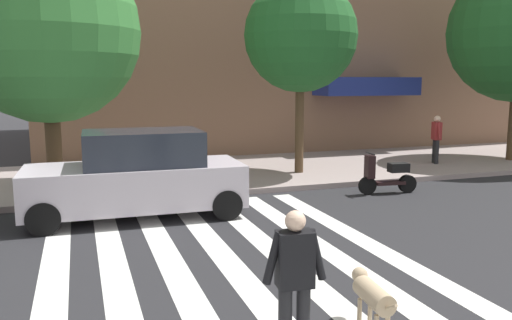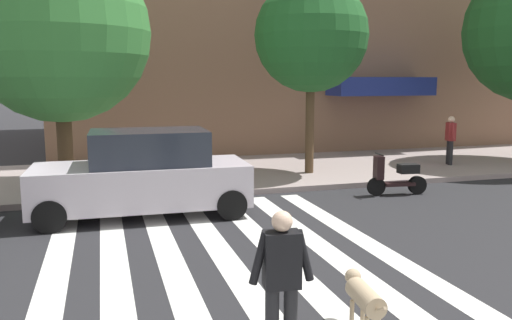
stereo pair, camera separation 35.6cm
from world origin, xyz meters
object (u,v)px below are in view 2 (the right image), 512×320
(parked_scooter, at_px, (397,177))
(pedestrian_bystander, at_px, (450,137))
(street_tree_nearest, at_px, (59,32))
(dog_on_leash, at_px, (364,296))
(parked_car_behind_first, at_px, (144,175))
(pedestrian_dog_walker, at_px, (282,277))
(street_tree_middle, at_px, (311,36))

(parked_scooter, bearing_deg, pedestrian_bystander, 37.90)
(street_tree_nearest, distance_m, dog_on_leash, 10.70)
(parked_car_behind_first, height_order, parked_scooter, parked_car_behind_first)
(street_tree_nearest, height_order, pedestrian_dog_walker, street_tree_nearest)
(parked_car_behind_first, bearing_deg, street_tree_nearest, 120.54)
(parked_car_behind_first, bearing_deg, parked_scooter, 1.98)
(pedestrian_dog_walker, xyz_separation_m, pedestrian_bystander, (9.49, 9.78, 0.15))
(parked_car_behind_first, bearing_deg, street_tree_middle, 31.33)
(street_tree_nearest, xyz_separation_m, pedestrian_dog_walker, (2.70, -9.56, -3.28))
(pedestrian_dog_walker, bearing_deg, parked_car_behind_first, 97.88)
(street_tree_nearest, relative_size, street_tree_middle, 1.10)
(parked_scooter, relative_size, pedestrian_dog_walker, 1.00)
(parked_car_behind_first, relative_size, parked_scooter, 2.85)
(street_tree_nearest, xyz_separation_m, pedestrian_bystander, (12.19, 0.22, -3.13))
(parked_car_behind_first, distance_m, street_tree_middle, 7.01)
(street_tree_middle, height_order, pedestrian_dog_walker, street_tree_middle)
(street_tree_nearest, distance_m, pedestrian_bystander, 12.59)
(street_tree_middle, height_order, pedestrian_bystander, street_tree_middle)
(parked_scooter, distance_m, pedestrian_bystander, 4.98)
(parked_car_behind_first, height_order, pedestrian_dog_walker, parked_car_behind_first)
(dog_on_leash, height_order, pedestrian_bystander, pedestrian_bystander)
(street_tree_middle, bearing_deg, pedestrian_dog_walker, -114.12)
(dog_on_leash, bearing_deg, street_tree_middle, 71.16)
(parked_car_behind_first, distance_m, dog_on_leash, 6.55)
(parked_car_behind_first, height_order, street_tree_middle, street_tree_middle)
(street_tree_nearest, height_order, dog_on_leash, street_tree_nearest)
(pedestrian_bystander, bearing_deg, street_tree_nearest, -178.98)
(parked_scooter, height_order, street_tree_middle, street_tree_middle)
(parked_scooter, distance_m, street_tree_middle, 4.99)
(parked_scooter, height_order, pedestrian_dog_walker, pedestrian_dog_walker)
(street_tree_nearest, distance_m, street_tree_middle, 7.05)
(parked_car_behind_first, bearing_deg, dog_on_leash, -71.78)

